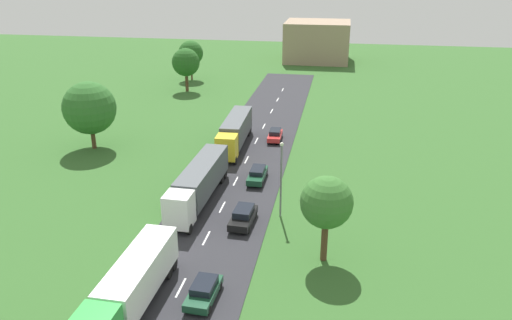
% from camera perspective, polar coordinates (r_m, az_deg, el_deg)
% --- Properties ---
extents(road, '(10.00, 140.00, 0.06)m').
position_cam_1_polar(road, '(44.10, -6.03, -9.54)').
color(road, '#2B2B30').
rests_on(road, ground).
extents(lane_marking_centre, '(0.16, 121.34, 0.01)m').
position_cam_1_polar(lane_marking_centre, '(41.01, -7.49, -12.22)').
color(lane_marking_centre, white).
rests_on(lane_marking_centre, road).
extents(truck_lead, '(2.72, 12.29, 3.59)m').
position_cam_1_polar(truck_lead, '(36.34, -14.11, -13.87)').
color(truck_lead, green).
rests_on(truck_lead, road).
extents(truck_second, '(2.81, 14.18, 3.64)m').
position_cam_1_polar(truck_second, '(50.57, -6.53, -2.49)').
color(truck_second, white).
rests_on(truck_second, road).
extents(truck_third, '(2.86, 13.34, 3.73)m').
position_cam_1_polar(truck_third, '(65.23, -2.39, 3.34)').
color(truck_third, yellow).
rests_on(truck_third, road).
extents(car_second, '(1.99, 4.15, 1.42)m').
position_cam_1_polar(car_second, '(37.31, -5.99, -14.63)').
color(car_second, '#19472D').
rests_on(car_second, road).
extents(car_third, '(2.06, 4.51, 1.60)m').
position_cam_1_polar(car_third, '(46.50, -1.47, -6.42)').
color(car_third, black).
rests_on(car_third, road).
extents(car_fourth, '(1.73, 4.57, 1.46)m').
position_cam_1_polar(car_fourth, '(55.36, 0.16, -1.64)').
color(car_fourth, '#19472D').
rests_on(car_fourth, road).
extents(car_fifth, '(1.82, 4.25, 1.47)m').
position_cam_1_polar(car_fifth, '(67.93, 2.18, 2.89)').
color(car_fifth, red).
rests_on(car_fifth, road).
extents(lamppost_second, '(0.36, 0.36, 7.55)m').
position_cam_1_polar(lamppost_second, '(46.57, 2.88, -1.80)').
color(lamppost_second, slate).
rests_on(lamppost_second, ground).
extents(tree_birch, '(6.72, 6.72, 8.81)m').
position_cam_1_polar(tree_birch, '(67.13, -18.47, 5.65)').
color(tree_birch, '#513823').
rests_on(tree_birch, ground).
extents(tree_maple, '(5.10, 5.10, 7.96)m').
position_cam_1_polar(tree_maple, '(94.34, -8.01, 10.97)').
color(tree_maple, '#513823').
rests_on(tree_maple, ground).
extents(tree_pine, '(4.21, 4.21, 7.36)m').
position_cam_1_polar(tree_pine, '(39.72, 8.05, -4.86)').
color(tree_pine, '#513823').
rests_on(tree_pine, ground).
extents(tree_ash, '(4.97, 4.97, 7.89)m').
position_cam_1_polar(tree_ash, '(103.80, -7.46, 11.99)').
color(tree_ash, '#513823').
rests_on(tree_ash, ground).
extents(distant_building, '(15.18, 13.70, 9.31)m').
position_cam_1_polar(distant_building, '(124.42, 7.00, 13.30)').
color(distant_building, '#9E846B').
rests_on(distant_building, ground).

